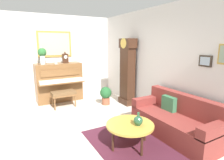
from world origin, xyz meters
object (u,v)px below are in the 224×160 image
at_px(grandfather_clock, 127,74).
at_px(teacup, 56,63).
at_px(green_jug, 138,120).
at_px(coffee_table, 130,125).
at_px(piano_bench, 64,94).
at_px(potted_plant, 106,94).
at_px(couch, 176,120).
at_px(flower_vase, 42,54).
at_px(piano, 59,82).
at_px(mantel_clock, 65,58).

distance_m(grandfather_clock, teacup, 2.26).
bearing_deg(green_jug, grandfather_clock, 150.68).
relative_size(coffee_table, teacup, 7.59).
bearing_deg(piano_bench, grandfather_clock, 69.97).
xyz_separation_m(coffee_table, potted_plant, (-2.30, 0.69, -0.09)).
relative_size(piano_bench, couch, 0.37).
relative_size(grandfather_clock, flower_vase, 3.50).
xyz_separation_m(piano_bench, coffee_table, (2.71, 0.51, 0.00)).
distance_m(piano, green_jug, 3.59).
bearing_deg(piano, green_jug, 8.94).
xyz_separation_m(mantel_clock, green_jug, (3.54, 0.31, -0.88)).
bearing_deg(flower_vase, teacup, 69.12).
bearing_deg(coffee_table, teacup, -170.49).
bearing_deg(coffee_table, green_jug, 40.99).
bearing_deg(piano, couch, 23.60).
bearing_deg(potted_plant, piano, -134.52).
xyz_separation_m(couch, green_jug, (0.00, -0.99, 0.22)).
height_order(coffee_table, potted_plant, potted_plant).
xyz_separation_m(piano_bench, grandfather_clock, (0.66, 1.82, 0.56)).
distance_m(coffee_table, mantel_clock, 3.58).
height_order(piano, mantel_clock, mantel_clock).
height_order(couch, coffee_table, couch).
xyz_separation_m(piano, couch, (3.54, 1.55, -0.31)).
relative_size(flower_vase, potted_plant, 1.04).
bearing_deg(green_jug, potted_plant, 166.22).
height_order(flower_vase, teacup, flower_vase).
bearing_deg(teacup, flower_vase, -110.88).
bearing_deg(piano_bench, coffee_table, 10.70).
bearing_deg(grandfather_clock, coffee_table, -32.66).
bearing_deg(piano_bench, couch, 29.59).
bearing_deg(green_jug, coffee_table, -139.01).
bearing_deg(mantel_clock, piano_bench, -22.46).
relative_size(couch, flower_vase, 3.28).
distance_m(grandfather_clock, coffee_table, 2.49).
relative_size(green_jug, potted_plant, 0.43).
bearing_deg(potted_plant, green_jug, -13.78).
height_order(green_jug, potted_plant, green_jug).
height_order(piano, couch, piano).
bearing_deg(mantel_clock, potted_plant, 38.70).
height_order(coffee_table, flower_vase, flower_vase).
height_order(coffee_table, mantel_clock, mantel_clock).
relative_size(piano_bench, teacup, 6.03).
distance_m(teacup, green_jug, 3.54).
bearing_deg(grandfather_clock, couch, -5.86).
relative_size(piano_bench, green_jug, 2.92).
distance_m(flower_vase, potted_plant, 2.32).
bearing_deg(potted_plant, coffee_table, -16.70).
distance_m(coffee_table, teacup, 3.44).
bearing_deg(green_jug, piano_bench, -167.80).
distance_m(green_jug, potted_plant, 2.49).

